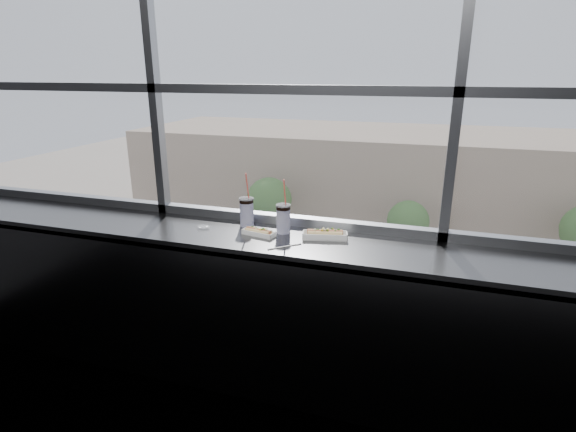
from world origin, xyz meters
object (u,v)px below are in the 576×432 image
(soda_cup_left, at_px, (247,210))
(car_near_a, at_px, (131,294))
(hotdog_tray_left, at_px, (258,232))
(car_near_b, at_px, (283,321))
(pedestrian_d, at_px, (524,259))
(pedestrian_b, at_px, (377,250))
(car_near_c, at_px, (372,336))
(soda_cup_right, at_px, (283,217))
(wrapper, at_px, (203,227))
(car_far_b, at_px, (435,273))
(hotdog_tray_right, at_px, (325,234))
(loose_straw, at_px, (285,246))
(car_near_d, at_px, (570,371))
(tree_center, at_px, (408,221))
(tree_left, at_px, (269,200))

(soda_cup_left, xyz_separation_m, car_near_a, (-14.07, 16.12, -11.05))
(hotdog_tray_left, height_order, car_near_b, hotdog_tray_left)
(car_near_b, distance_m, pedestrian_d, 17.67)
(pedestrian_b, bearing_deg, car_near_c, -174.19)
(hotdog_tray_left, relative_size, soda_cup_right, 0.64)
(soda_cup_right, height_order, car_near_a, soda_cup_right)
(soda_cup_right, xyz_separation_m, wrapper, (-0.54, -0.09, -0.09))
(wrapper, relative_size, pedestrian_d, 0.04)
(hotdog_tray_left, distance_m, pedestrian_b, 29.64)
(hotdog_tray_left, distance_m, car_near_c, 19.65)
(car_far_b, distance_m, pedestrian_b, 5.05)
(car_near_b, bearing_deg, hotdog_tray_right, -158.65)
(loose_straw, bearing_deg, car_far_b, 43.78)
(car_near_d, height_order, tree_center, tree_center)
(soda_cup_right, xyz_separation_m, loose_straw, (0.09, -0.24, -0.10))
(pedestrian_d, bearing_deg, wrapper, 74.20)
(soda_cup_right, xyz_separation_m, car_near_d, (7.38, 16.18, -11.17))
(car_near_c, xyz_separation_m, car_near_b, (-4.44, 0.00, -0.02))
(pedestrian_b, bearing_deg, car_far_b, -128.49)
(car_near_b, xyz_separation_m, tree_left, (-5.08, 12.00, 2.58))
(car_near_d, bearing_deg, wrapper, 153.11)
(car_far_b, height_order, pedestrian_b, car_far_b)
(hotdog_tray_right, xyz_separation_m, tree_left, (-10.73, 28.20, -8.42))
(car_near_c, bearing_deg, tree_left, 41.98)
(hotdog_tray_right, relative_size, wrapper, 3.14)
(hotdog_tray_left, xyz_separation_m, hotdog_tray_right, (0.42, 0.07, 0.01))
(soda_cup_left, distance_m, car_near_a, 24.09)
(hotdog_tray_left, bearing_deg, hotdog_tray_right, 21.60)
(hotdog_tray_left, bearing_deg, soda_cup_right, 48.02)
(car_near_b, height_order, car_far_b, car_far_b)
(hotdog_tray_left, distance_m, car_near_a, 24.23)
(car_near_b, xyz_separation_m, pedestrian_d, (12.86, 12.12, 0.06))
(loose_straw, bearing_deg, car_near_d, 24.04)
(car_far_b, height_order, tree_center, tree_center)
(soda_cup_left, bearing_deg, hotdog_tray_left, -46.89)
(car_near_d, height_order, tree_left, tree_left)
(pedestrian_d, height_order, pedestrian_b, pedestrian_d)
(hotdog_tray_left, relative_size, pedestrian_b, 0.12)
(soda_cup_right, height_order, pedestrian_b, soda_cup_right)
(tree_left, xyz_separation_m, tree_center, (10.31, -0.00, -0.62))
(pedestrian_d, bearing_deg, hotdog_tray_right, 75.73)
(car_near_d, bearing_deg, soda_cup_left, 153.66)
(pedestrian_d, bearing_deg, car_near_a, 29.04)
(wrapper, relative_size, car_near_d, 0.02)
(soda_cup_left, bearing_deg, loose_straw, -38.81)
(car_near_c, distance_m, tree_center, 12.18)
(car_near_b, height_order, tree_center, tree_center)
(hotdog_tray_right, xyz_separation_m, car_near_c, (-1.21, 16.20, -10.98))
(car_near_c, relative_size, car_near_d, 1.10)
(hotdog_tray_right, relative_size, pedestrian_b, 0.15)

